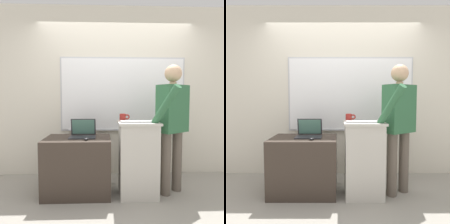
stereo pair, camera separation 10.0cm
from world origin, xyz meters
TOP-DOWN VIEW (x-y plane):
  - ground_plane at (0.00, 0.00)m, footprint 30.00×30.00m
  - back_wall at (0.01, 1.16)m, footprint 6.40×0.17m
  - lectern_podium at (0.25, 0.32)m, footprint 0.52×0.42m
  - side_desk at (-0.54, 0.43)m, footprint 0.87×0.59m
  - person_presenter at (0.72, 0.38)m, footprint 0.59×0.71m
  - laptop at (-0.48, 0.49)m, footprint 0.35×0.27m
  - wireless_keyboard at (0.23, 0.27)m, footprint 0.44×0.13m
  - computer_mouse_by_laptop at (-0.41, 0.27)m, footprint 0.06×0.10m
  - computer_mouse_by_keyboard at (0.46, 0.27)m, footprint 0.06×0.10m
  - coffee_mug at (0.07, 0.46)m, footprint 0.14×0.08m

SIDE VIEW (x-z plane):
  - ground_plane at x=0.00m, z-range 0.00..0.00m
  - side_desk at x=-0.54m, z-range 0.00..0.75m
  - lectern_podium at x=0.25m, z-range 0.00..0.97m
  - computer_mouse_by_laptop at x=-0.41m, z-range 0.75..0.78m
  - laptop at x=-0.48m, z-range 0.70..0.94m
  - wireless_keyboard at x=0.23m, z-range 0.97..0.99m
  - computer_mouse_by_keyboard at x=0.46m, z-range 0.97..1.00m
  - person_presenter at x=0.72m, z-range 0.14..1.84m
  - coffee_mug at x=0.07m, z-range 0.97..1.06m
  - back_wall at x=0.01m, z-range 0.00..2.77m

